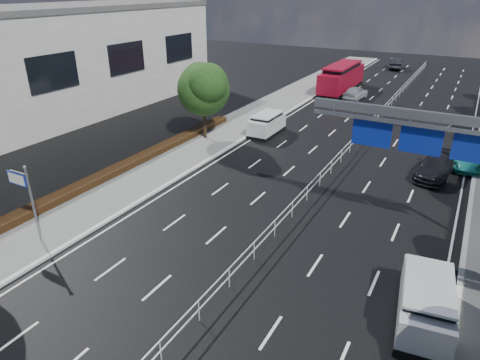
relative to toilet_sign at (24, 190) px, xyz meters
The scene contains 16 objects.
ground 11.34m from the toilet_sign, ahead, with size 160.00×160.00×0.00m, color black.
sidewalk_near 2.93m from the toilet_sign, behind, with size 5.00×140.00×0.14m, color slate.
kerb_near 3.48m from the toilet_sign, ahead, with size 0.25×140.00×0.15m, color silver.
median_fence 25.14m from the toilet_sign, 64.04° to the left, with size 0.05×85.00×1.02m.
hedge_near 6.10m from the toilet_sign, 115.13° to the left, with size 1.00×36.00×0.44m, color black.
toilet_sign is the anchor object (origin of this frame).
overhead_gantry 20.52m from the toilet_sign, 29.60° to the left, with size 10.24×0.38×7.45m.
near_building 26.29m from the toilet_sign, 136.62° to the left, with size 12.00×38.00×10.00m, color #BBB6A7.
near_tree_back 18.07m from the toilet_sign, 93.14° to the left, with size 4.84×4.51×6.69m.
white_minivan 22.10m from the toilet_sign, 81.96° to the left, with size 1.91×4.39×1.90m.
red_bus 42.02m from the toilet_sign, 84.81° to the left, with size 2.80×11.26×3.35m.
near_car_silver 39.24m from the toilet_sign, 80.38° to the left, with size 1.79×4.44×1.51m, color #B1B4B9.
near_car_dark 62.02m from the toilet_sign, 83.65° to the left, with size 1.82×5.22×1.72m, color black.
silver_minivan 19.20m from the toilet_sign, 10.46° to the left, with size 2.49×4.79×1.91m.
parked_car_teal 29.33m from the toilet_sign, 48.81° to the left, with size 2.06×4.46×1.24m, color teal.
parked_car_dark 25.90m from the toilet_sign, 47.43° to the left, with size 2.02×4.97×1.44m, color black.
Camera 1 is at (7.85, -11.62, 12.29)m, focal length 32.00 mm.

